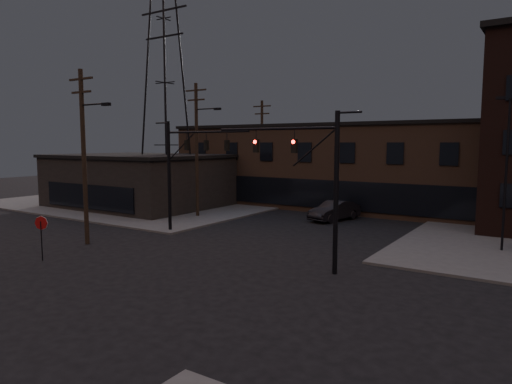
# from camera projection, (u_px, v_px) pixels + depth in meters

# --- Properties ---
(ground) EXTENTS (140.00, 140.00, 0.00)m
(ground) POSITION_uv_depth(u_px,v_px,m) (175.00, 275.00, 22.44)
(ground) COLOR black
(ground) RESTS_ON ground
(sidewalk_nw) EXTENTS (30.00, 30.00, 0.15)m
(sidewalk_nw) POSITION_uv_depth(u_px,v_px,m) (167.00, 198.00, 52.71)
(sidewalk_nw) COLOR #474744
(sidewalk_nw) RESTS_ON ground
(building_row) EXTENTS (40.00, 12.00, 8.00)m
(building_row) POSITION_uv_depth(u_px,v_px,m) (370.00, 168.00, 45.28)
(building_row) COLOR brown
(building_row) RESTS_ON ground
(building_left) EXTENTS (16.00, 12.00, 5.00)m
(building_left) POSITION_uv_depth(u_px,v_px,m) (139.00, 182.00, 46.37)
(building_left) COLOR black
(building_left) RESTS_ON ground
(traffic_signal_near) EXTENTS (7.12, 0.24, 8.00)m
(traffic_signal_near) POSITION_uv_depth(u_px,v_px,m) (315.00, 174.00, 22.73)
(traffic_signal_near) COLOR black
(traffic_signal_near) RESTS_ON ground
(traffic_signal_far) EXTENTS (7.12, 0.24, 8.00)m
(traffic_signal_far) POSITION_uv_depth(u_px,v_px,m) (182.00, 163.00, 32.21)
(traffic_signal_far) COLOR black
(traffic_signal_far) RESTS_ON ground
(stop_sign) EXTENTS (0.72, 0.33, 2.48)m
(stop_sign) POSITION_uv_depth(u_px,v_px,m) (41.00, 228.00, 24.95)
(stop_sign) COLOR black
(stop_sign) RESTS_ON ground
(utility_pole_near) EXTENTS (3.70, 0.28, 11.00)m
(utility_pole_near) POSITION_uv_depth(u_px,v_px,m) (84.00, 152.00, 28.61)
(utility_pole_near) COLOR black
(utility_pole_near) RESTS_ON ground
(utility_pole_mid) EXTENTS (3.70, 0.28, 11.50)m
(utility_pole_mid) POSITION_uv_depth(u_px,v_px,m) (197.00, 147.00, 39.11)
(utility_pole_mid) COLOR black
(utility_pole_mid) RESTS_ON ground
(utility_pole_far) EXTENTS (2.20, 0.28, 11.00)m
(utility_pole_far) POSITION_uv_depth(u_px,v_px,m) (262.00, 149.00, 49.70)
(utility_pole_far) COLOR black
(utility_pole_far) RESTS_ON ground
(transmission_tower) EXTENTS (7.00, 7.00, 25.00)m
(transmission_tower) POSITION_uv_depth(u_px,v_px,m) (165.00, 83.00, 45.87)
(transmission_tower) COLOR black
(transmission_tower) RESTS_ON ground
(lot_light_a) EXTENTS (1.50, 0.28, 9.14)m
(lot_light_a) POSITION_uv_depth(u_px,v_px,m) (507.00, 159.00, 26.39)
(lot_light_a) COLOR black
(lot_light_a) RESTS_ON ground
(car_crossing) EXTENTS (3.02, 5.29, 1.65)m
(car_crossing) POSITION_uv_depth(u_px,v_px,m) (335.00, 211.00, 38.12)
(car_crossing) COLOR black
(car_crossing) RESTS_ON ground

